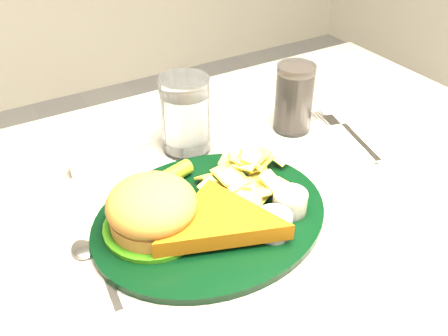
# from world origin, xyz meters

# --- Properties ---
(dinner_plate) EXTENTS (0.38, 0.33, 0.08)m
(dinner_plate) POSITION_xyz_m (-0.05, -0.02, 0.79)
(dinner_plate) COLOR black
(dinner_plate) RESTS_ON table
(water_glass) EXTENTS (0.10, 0.10, 0.13)m
(water_glass) POSITION_xyz_m (0.00, 0.16, 0.82)
(water_glass) COLOR white
(water_glass) RESTS_ON table
(cola_glass) EXTENTS (0.07, 0.07, 0.13)m
(cola_glass) POSITION_xyz_m (0.20, 0.12, 0.81)
(cola_glass) COLOR black
(cola_glass) RESTS_ON table
(fork_napkin) EXTENTS (0.17, 0.19, 0.01)m
(fork_napkin) POSITION_xyz_m (0.28, 0.03, 0.76)
(fork_napkin) COLOR white
(fork_napkin) RESTS_ON table
(spoon) EXTENTS (0.05, 0.14, 0.01)m
(spoon) POSITION_xyz_m (-0.22, -0.06, 0.75)
(spoon) COLOR white
(spoon) RESTS_ON table
(ramekin) EXTENTS (0.05, 0.05, 0.03)m
(ramekin) POSITION_xyz_m (-0.17, 0.18, 0.77)
(ramekin) COLOR silver
(ramekin) RESTS_ON table
(wrapped_straw) EXTENTS (0.21, 0.12, 0.01)m
(wrapped_straw) POSITION_xyz_m (-0.14, 0.19, 0.75)
(wrapped_straw) COLOR white
(wrapped_straw) RESTS_ON table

